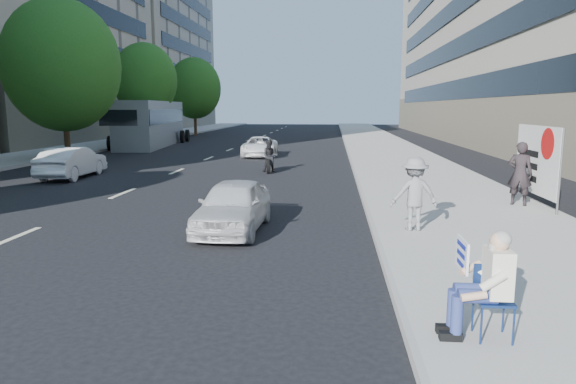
# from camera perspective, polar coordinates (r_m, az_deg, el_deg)

# --- Properties ---
(ground) EXTENTS (160.00, 160.00, 0.00)m
(ground) POSITION_cam_1_polar(r_m,az_deg,el_deg) (8.90, 1.57, -9.30)
(ground) COLOR black
(ground) RESTS_ON ground
(near_sidewalk) EXTENTS (5.00, 120.00, 0.15)m
(near_sidewalk) POSITION_cam_1_polar(r_m,az_deg,el_deg) (28.76, 11.99, 3.64)
(near_sidewalk) COLOR #ADAAA2
(near_sidewalk) RESTS_ON ground
(far_sidewalk) EXTENTS (4.50, 120.00, 0.15)m
(far_sidewalk) POSITION_cam_1_polar(r_m,az_deg,el_deg) (33.35, -26.22, 3.65)
(far_sidewalk) COLOR #ADAAA2
(far_sidewalk) RESTS_ON ground
(far_bldg_north) EXTENTS (22.00, 28.00, 28.00)m
(far_bldg_north) POSITION_cam_1_polar(r_m,az_deg,el_deg) (77.54, -19.11, 17.16)
(far_bldg_north) COLOR #BAA68C
(far_bldg_north) RESTS_ON ground
(near_building) EXTENTS (14.00, 70.00, 20.00)m
(near_building) POSITION_cam_1_polar(r_m,az_deg,el_deg) (44.24, 28.25, 17.61)
(near_building) COLOR #A59E8E
(near_building) RESTS_ON ground
(tree_far_c) EXTENTS (6.00, 6.00, 8.47)m
(tree_far_c) POSITION_cam_1_polar(r_m,az_deg,el_deg) (30.06, -23.82, 12.75)
(tree_far_c) COLOR #382616
(tree_far_c) RESTS_ON ground
(tree_far_d) EXTENTS (4.80, 4.80, 7.65)m
(tree_far_d) POSITION_cam_1_polar(r_m,az_deg,el_deg) (41.00, -15.62, 11.90)
(tree_far_d) COLOR #382616
(tree_far_d) RESTS_ON ground
(tree_far_e) EXTENTS (5.40, 5.40, 7.89)m
(tree_far_e) POSITION_cam_1_polar(r_m,az_deg,el_deg) (54.33, -10.36, 11.27)
(tree_far_e) COLOR #382616
(tree_far_e) RESTS_ON ground
(seated_protester) EXTENTS (0.83, 1.11, 1.31)m
(seated_protester) POSITION_cam_1_polar(r_m,az_deg,el_deg) (6.50, 21.03, -8.95)
(seated_protester) COLOR navy
(seated_protester) RESTS_ON near_sidewalk
(jogger) EXTENTS (1.13, 0.75, 1.63)m
(jogger) POSITION_cam_1_polar(r_m,az_deg,el_deg) (11.64, 13.85, -0.20)
(jogger) COLOR slate
(jogger) RESTS_ON near_sidewalk
(pedestrian_woman) EXTENTS (0.77, 0.67, 1.77)m
(pedestrian_woman) POSITION_cam_1_polar(r_m,az_deg,el_deg) (15.61, 24.38, 1.88)
(pedestrian_woman) COLOR black
(pedestrian_woman) RESTS_ON near_sidewalk
(protest_banner) EXTENTS (0.08, 3.06, 2.20)m
(protest_banner) POSITION_cam_1_polar(r_m,az_deg,el_deg) (15.94, 25.92, 3.23)
(protest_banner) COLOR #4C4C4C
(protest_banner) RESTS_ON near_sidewalk
(white_sedan_near) EXTENTS (1.52, 3.55, 1.19)m
(white_sedan_near) POSITION_cam_1_polar(r_m,az_deg,el_deg) (12.00, -6.11, -1.49)
(white_sedan_near) COLOR silver
(white_sedan_near) RESTS_ON ground
(white_sedan_mid) EXTENTS (1.47, 3.90, 1.27)m
(white_sedan_mid) POSITION_cam_1_polar(r_m,az_deg,el_deg) (22.76, -22.88, 3.06)
(white_sedan_mid) COLOR silver
(white_sedan_mid) RESTS_ON ground
(white_sedan_far) EXTENTS (2.07, 4.20, 1.15)m
(white_sedan_far) POSITION_cam_1_polar(r_m,az_deg,el_deg) (30.25, -3.14, 5.05)
(white_sedan_far) COLOR white
(white_sedan_far) RESTS_ON ground
(motorcycle) EXTENTS (0.74, 2.05, 1.42)m
(motorcycle) POSITION_cam_1_polar(r_m,az_deg,el_deg) (22.91, -2.01, 3.84)
(motorcycle) COLOR black
(motorcycle) RESTS_ON ground
(bus) EXTENTS (3.88, 12.29, 3.30)m
(bus) POSITION_cam_1_polar(r_m,az_deg,el_deg) (39.91, -14.90, 7.33)
(bus) COLOR slate
(bus) RESTS_ON ground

